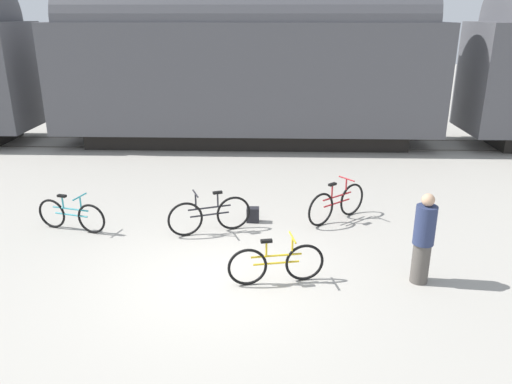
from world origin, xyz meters
TOP-DOWN VIEW (x-y plane):
  - ground_plane at (0.00, 0.00)m, footprint 80.00×80.00m
  - freight_train at (0.00, 9.71)m, footprint 41.89×2.88m
  - rail_near at (0.00, 8.99)m, footprint 53.89×0.07m
  - rail_far at (0.00, 10.42)m, footprint 53.89×0.07m
  - bicycle_maroon at (2.42, 2.68)m, footprint 1.40×1.19m
  - bicycle_black at (-0.38, 1.91)m, footprint 1.71×0.71m
  - bicycle_teal at (-3.39, 1.91)m, footprint 1.63×0.54m
  - bicycle_yellow at (1.04, -0.17)m, footprint 1.69×0.48m
  - person_in_navy at (3.56, -0.05)m, footprint 0.36×0.36m
  - backpack at (0.52, 2.53)m, footprint 0.28×0.20m

SIDE VIEW (x-z plane):
  - ground_plane at x=0.00m, z-range 0.00..0.00m
  - rail_near at x=0.00m, z-range 0.00..0.01m
  - rail_far at x=0.00m, z-range 0.00..0.01m
  - backpack at x=0.52m, z-range 0.00..0.34m
  - bicycle_teal at x=-3.39m, z-range -0.06..0.77m
  - bicycle_yellow at x=1.04m, z-range -0.06..0.80m
  - bicycle_black at x=-0.38m, z-range -0.07..0.87m
  - bicycle_maroon at x=2.42m, z-range -0.07..0.88m
  - person_in_navy at x=3.56m, z-range 0.00..1.65m
  - freight_train at x=0.00m, z-range 0.16..5.72m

